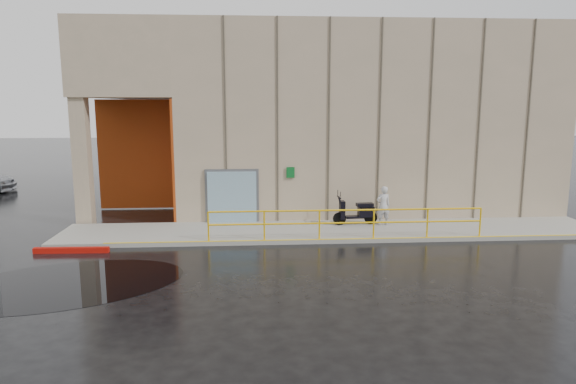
# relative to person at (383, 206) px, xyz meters

# --- Properties ---
(ground) EXTENTS (120.00, 120.00, 0.00)m
(ground) POSITION_rel_person_xyz_m (-6.00, -5.04, -0.90)
(ground) COLOR black
(ground) RESTS_ON ground
(sidewalk) EXTENTS (20.00, 3.00, 0.15)m
(sidewalk) POSITION_rel_person_xyz_m (-2.00, -0.54, -0.83)
(sidewalk) COLOR #99968B
(sidewalk) RESTS_ON ground
(building) EXTENTS (20.00, 10.17, 8.00)m
(building) POSITION_rel_person_xyz_m (-0.90, 5.94, 3.30)
(building) COLOR tan
(building) RESTS_ON ground
(guardrail) EXTENTS (9.56, 0.06, 1.03)m
(guardrail) POSITION_rel_person_xyz_m (-1.75, -1.89, -0.22)
(guardrail) COLOR yellow
(guardrail) RESTS_ON sidewalk
(person) EXTENTS (0.61, 0.45, 1.51)m
(person) POSITION_rel_person_xyz_m (0.00, 0.00, 0.00)
(person) COLOR #B7B7BC
(person) RESTS_ON sidewalk
(scooter) EXTENTS (1.75, 0.67, 1.34)m
(scooter) POSITION_rel_person_xyz_m (-1.03, 0.13, 0.01)
(scooter) COLOR black
(scooter) RESTS_ON sidewalk
(red_curb) EXTENTS (2.40, 0.25, 0.18)m
(red_curb) POSITION_rel_person_xyz_m (-10.86, -2.54, -0.81)
(red_curb) COLOR #A00D06
(red_curb) RESTS_ON ground
(puddle) EXTENTS (7.30, 5.74, 0.01)m
(puddle) POSITION_rel_person_xyz_m (-10.08, -5.52, -0.90)
(puddle) COLOR black
(puddle) RESTS_ON ground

